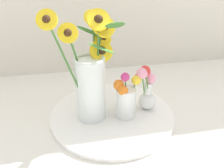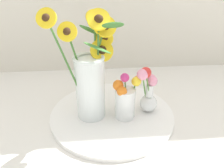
{
  "view_description": "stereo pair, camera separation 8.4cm",
  "coord_description": "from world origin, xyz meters",
  "px_view_note": "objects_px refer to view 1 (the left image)",
  "views": [
    {
      "loc": [
        -0.17,
        -0.68,
        0.55
      ],
      "look_at": [
        -0.02,
        0.05,
        0.15
      ],
      "focal_mm": 35.0,
      "sensor_mm": 36.0,
      "label": 1
    },
    {
      "loc": [
        -0.08,
        -0.7,
        0.55
      ],
      "look_at": [
        -0.02,
        0.05,
        0.15
      ],
      "focal_mm": 35.0,
      "sensor_mm": 36.0,
      "label": 2
    }
  ],
  "objects_px": {
    "mason_jar_sunflowers": "(91,78)",
    "vase_bulb_right": "(147,90)",
    "serving_tray": "(112,114)",
    "vase_small_center": "(126,98)"
  },
  "relations": [
    {
      "from": "mason_jar_sunflowers",
      "to": "vase_bulb_right",
      "type": "height_order",
      "value": "mason_jar_sunflowers"
    },
    {
      "from": "serving_tray",
      "to": "vase_small_center",
      "type": "xyz_separation_m",
      "value": [
        0.05,
        -0.03,
        0.09
      ]
    },
    {
      "from": "vase_small_center",
      "to": "vase_bulb_right",
      "type": "height_order",
      "value": "vase_bulb_right"
    },
    {
      "from": "vase_bulb_right",
      "to": "serving_tray",
      "type": "bearing_deg",
      "value": 179.55
    },
    {
      "from": "vase_small_center",
      "to": "mason_jar_sunflowers",
      "type": "bearing_deg",
      "value": 168.76
    },
    {
      "from": "vase_bulb_right",
      "to": "mason_jar_sunflowers",
      "type": "bearing_deg",
      "value": -179.08
    },
    {
      "from": "serving_tray",
      "to": "vase_bulb_right",
      "type": "relative_size",
      "value": 2.49
    },
    {
      "from": "mason_jar_sunflowers",
      "to": "vase_small_center",
      "type": "relative_size",
      "value": 2.33
    },
    {
      "from": "serving_tray",
      "to": "mason_jar_sunflowers",
      "type": "distance_m",
      "value": 0.19
    },
    {
      "from": "vase_small_center",
      "to": "serving_tray",
      "type": "bearing_deg",
      "value": 148.2
    }
  ]
}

